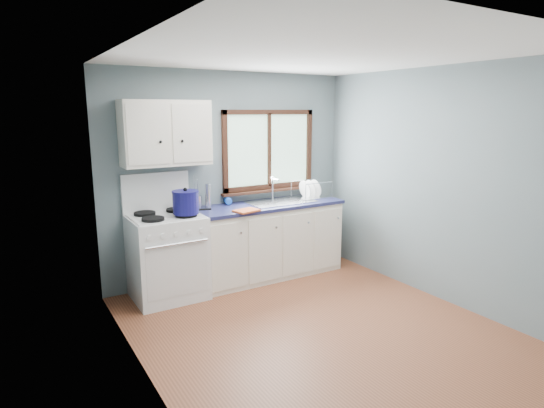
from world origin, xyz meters
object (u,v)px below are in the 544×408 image
gas_range (167,254)px  sink (281,207)px  stockpot (186,202)px  dish_rack (311,193)px  thermos (208,196)px  base_cabinets (268,243)px  skillet (186,211)px  utensil_crock (197,202)px

gas_range → sink: size_ratio=1.62×
gas_range → stockpot: 0.64m
dish_rack → thermos: bearing=175.1°
base_cabinets → dish_rack: size_ratio=4.06×
sink → gas_range: bearing=-179.3°
sink → dish_rack: sink is taller
thermos → skillet: bearing=-142.3°
dish_rack → utensil_crock: bearing=173.9°
gas_range → thermos: bearing=14.8°
gas_range → skillet: bearing=-38.1°
utensil_crock → stockpot: bearing=-127.3°
gas_range → base_cabinets: bearing=0.8°
sink → stockpot: stockpot is taller
base_cabinets → gas_range: bearing=-179.2°
utensil_crock → dish_rack: 1.54m
skillet → utensil_crock: 0.42m
stockpot → base_cabinets: bearing=8.7°
gas_range → sink: 1.53m
stockpot → utensil_crock: 0.44m
gas_range → sink: gas_range is taller
gas_range → thermos: size_ratio=4.74×
thermos → stockpot: bearing=-141.8°
sink → skillet: (-1.30, -0.16, 0.13)m
skillet → dish_rack: size_ratio=0.95×
stockpot → thermos: bearing=38.2°
base_cabinets → dish_rack: (0.68, 0.04, 0.57)m
base_cabinets → thermos: thermos is taller
gas_range → utensil_crock: 0.70m
utensil_crock → thermos: size_ratio=1.36×
utensil_crock → skillet: bearing=-127.6°
sink → stockpot: (-1.30, -0.17, 0.23)m
gas_range → dish_rack: size_ratio=2.98×
base_cabinets → skillet: bearing=-171.7°
sink → dish_rack: bearing=5.2°
utensil_crock → thermos: bearing=-18.3°
base_cabinets → sink: sink is taller
dish_rack → sink: bearing=-176.2°
thermos → utensil_crock: bearing=161.7°
utensil_crock → gas_range: bearing=-156.8°
skillet → thermos: 0.49m
base_cabinets → utensil_crock: (-0.86, 0.17, 0.59)m
base_cabinets → sink: (0.18, -0.00, 0.45)m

